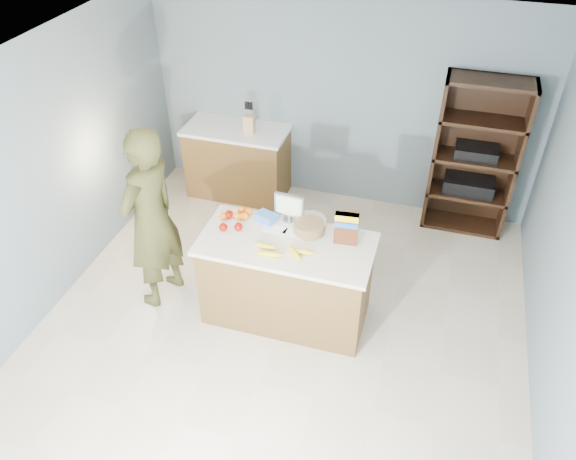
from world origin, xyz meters
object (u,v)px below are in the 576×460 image
(shelving_unit, at_px, (474,159))
(person, at_px, (151,220))
(cereal_box, at_px, (346,226))
(counter_peninsula, at_px, (286,283))
(tv, at_px, (289,206))

(shelving_unit, bearing_deg, person, -143.08)
(shelving_unit, distance_m, person, 3.54)
(shelving_unit, xyz_separation_m, cereal_box, (-1.05, -1.90, 0.22))
(shelving_unit, xyz_separation_m, person, (-2.83, -2.13, 0.07))
(person, distance_m, cereal_box, 1.80)
(counter_peninsula, xyz_separation_m, person, (-1.28, -0.08, 0.51))
(counter_peninsula, bearing_deg, person, -176.44)
(counter_peninsula, relative_size, person, 0.84)
(counter_peninsula, distance_m, tv, 0.72)
(person, xyz_separation_m, tv, (1.21, 0.40, 0.13))
(tv, distance_m, cereal_box, 0.59)
(counter_peninsula, height_order, tv, tv)
(tv, bearing_deg, cereal_box, -17.08)
(person, bearing_deg, tv, 120.27)
(shelving_unit, distance_m, tv, 2.38)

